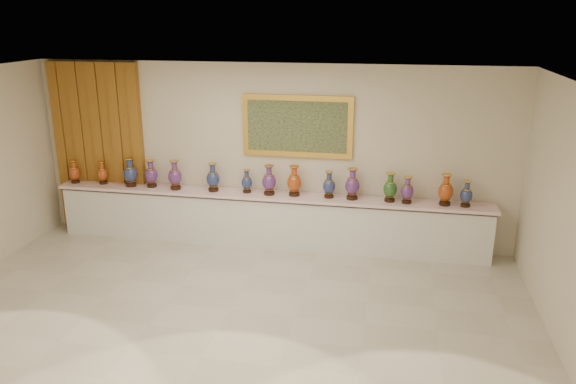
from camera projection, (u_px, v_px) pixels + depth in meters
name	position (u px, v px, depth m)	size (l,w,h in m)	color
ground	(229.00, 310.00, 7.40)	(8.00, 8.00, 0.00)	beige
room	(129.00, 145.00, 9.66)	(8.00, 8.00, 8.00)	beige
counter	(267.00, 220.00, 9.39)	(7.28, 0.48, 0.90)	white
vase_0	(75.00, 173.00, 9.80)	(0.23, 0.23, 0.41)	black
vase_1	(102.00, 174.00, 9.75)	(0.24, 0.24, 0.40)	black
vase_2	(130.00, 174.00, 9.60)	(0.29, 0.29, 0.50)	black
vase_3	(151.00, 175.00, 9.56)	(0.24, 0.24, 0.47)	black
vase_4	(175.00, 176.00, 9.43)	(0.28, 0.28, 0.50)	black
vase_5	(213.00, 179.00, 9.33)	(0.28, 0.28, 0.48)	black
vase_6	(247.00, 182.00, 9.27)	(0.20, 0.20, 0.39)	black
vase_7	(269.00, 181.00, 9.15)	(0.29, 0.29, 0.50)	black
vase_8	(294.00, 182.00, 9.10)	(0.30, 0.30, 0.50)	black
vase_9	(329.00, 186.00, 9.00)	(0.27, 0.27, 0.44)	black
vase_10	(352.00, 185.00, 8.92)	(0.31, 0.31, 0.51)	black
vase_11	(390.00, 189.00, 8.81)	(0.27, 0.27, 0.47)	black
vase_12	(407.00, 191.00, 8.74)	(0.23, 0.23, 0.43)	black
vase_13	(446.00, 191.00, 8.64)	(0.28, 0.28, 0.49)	black
vase_14	(466.00, 195.00, 8.58)	(0.24, 0.24, 0.41)	black
label_card	(152.00, 189.00, 9.48)	(0.10, 0.06, 0.00)	white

